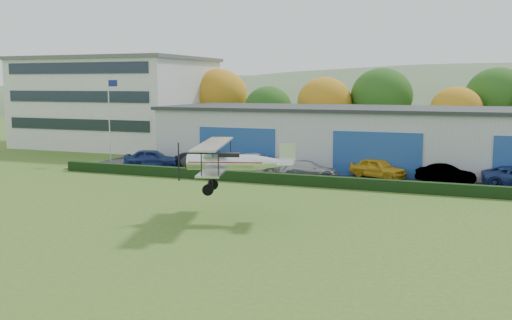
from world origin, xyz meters
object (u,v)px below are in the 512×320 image
(flagpole, at_px, (110,111))
(biplane, at_px, (231,161))
(office_block, at_px, (117,102))
(car_0, at_px, (152,159))
(car_3, at_px, (308,169))
(car_2, at_px, (257,164))
(car_5, at_px, (446,174))
(car_1, at_px, (198,161))
(hangar, at_px, (389,137))
(car_4, at_px, (378,168))

(flagpole, bearing_deg, biplane, -40.93)
(office_block, relative_size, biplane, 2.81)
(car_0, bearing_deg, car_3, -110.33)
(car_0, height_order, car_2, car_0)
(car_2, bearing_deg, car_5, -85.29)
(office_block, bearing_deg, car_1, -39.14)
(car_2, bearing_deg, car_3, -95.96)
(car_1, bearing_deg, office_block, 75.18)
(office_block, distance_m, car_3, 32.54)
(office_block, distance_m, car_5, 41.11)
(hangar, relative_size, car_3, 8.69)
(flagpole, relative_size, car_5, 1.91)
(car_4, bearing_deg, car_3, 135.70)
(car_5, bearing_deg, hangar, 44.37)
(car_4, bearing_deg, car_2, 121.99)
(car_1, bearing_deg, hangar, -38.01)
(car_3, height_order, biplane, biplane)
(car_2, bearing_deg, car_1, 89.15)
(biplane, bearing_deg, office_block, 116.11)
(flagpole, bearing_deg, car_5, -2.30)
(flagpole, height_order, car_5, flagpole)
(flagpole, distance_m, biplane, 26.49)
(car_3, bearing_deg, car_2, 68.96)
(office_block, bearing_deg, car_3, -29.00)
(hangar, relative_size, car_4, 9.01)
(car_5, bearing_deg, flagpole, 95.60)
(car_2, relative_size, car_5, 1.41)
(car_2, bearing_deg, car_0, 93.00)
(office_block, height_order, car_4, office_block)
(hangar, distance_m, car_1, 16.84)
(car_4, bearing_deg, car_0, 118.28)
(hangar, bearing_deg, car_2, -139.48)
(car_0, xyz_separation_m, car_1, (4.23, 0.48, -0.08))
(hangar, height_order, car_1, hangar)
(hangar, height_order, car_4, hangar)
(office_block, bearing_deg, biplane, -47.19)
(car_4, relative_size, car_5, 1.08)
(car_1, relative_size, car_4, 1.01)
(hangar, relative_size, car_2, 6.88)
(biplane, bearing_deg, hangar, 61.40)
(car_0, bearing_deg, car_1, -102.49)
(hangar, bearing_deg, car_1, -152.33)
(car_0, relative_size, car_5, 1.16)
(flagpole, height_order, car_0, flagpole)
(office_block, xyz_separation_m, biplane, (28.09, -30.33, -2.00))
(car_2, xyz_separation_m, car_5, (14.68, 0.81, -0.13))
(office_block, height_order, car_5, office_block)
(hangar, distance_m, car_2, 12.44)
(car_0, relative_size, car_4, 1.08)
(office_block, relative_size, car_4, 4.57)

